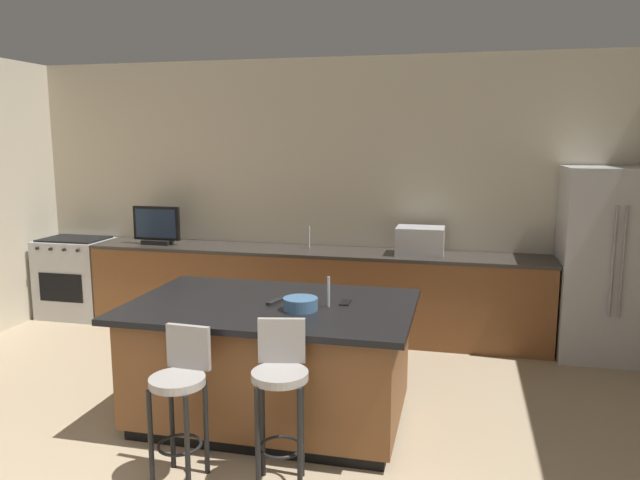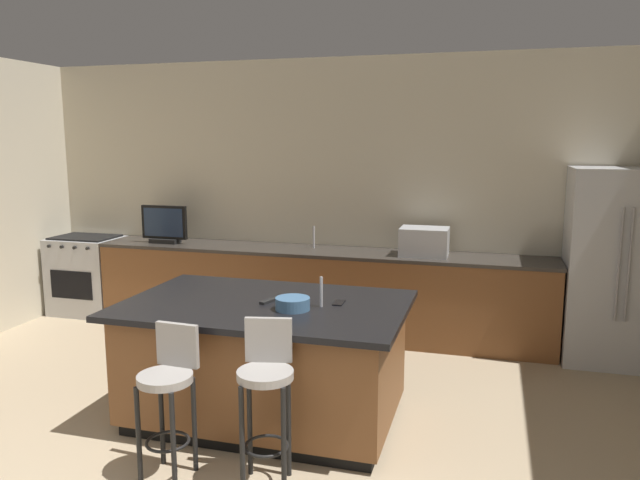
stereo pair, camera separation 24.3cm
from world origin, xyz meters
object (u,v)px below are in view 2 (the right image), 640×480
Objects in this scene: tv_monitor at (164,226)px; bar_stool_right at (266,388)px; refrigerator at (615,267)px; fruit_bowl at (293,304)px; cell_phone at (339,303)px; tv_remote at (269,301)px; kitchen_island at (266,360)px; range_oven at (88,275)px; microwave at (424,242)px; bar_stool_left at (169,389)px.

tv_monitor is 0.54× the size of bar_stool_right.
fruit_bowl is (-2.45, -2.15, 0.03)m from refrigerator.
cell_phone is 0.88× the size of tv_remote.
kitchen_island is at bearing 153.89° from fruit_bowl.
tv_monitor reaches higher than range_oven.
range_oven is 6.28× the size of cell_phone.
fruit_bowl reaches higher than range_oven.
cell_phone is 0.52m from tv_remote.
bar_stool_right reaches higher than cell_phone.
range_oven is at bearing 150.57° from cell_phone.
microwave is at bearing 65.70° from kitchen_island.
range_oven is 1.28m from tv_monitor.
tv_monitor is 3.11m from fruit_bowl.
tv_monitor reaches higher than kitchen_island.
microwave is (4.03, 0.00, 0.60)m from range_oven.
microwave is 3.24m from bar_stool_left.
microwave is at bearing 65.84° from bar_stool_right.
bar_stool_right is (-2.39, -2.84, -0.30)m from refrigerator.
kitchen_island is at bearing -143.28° from refrigerator.
fruit_bowl reaches higher than bar_stool_left.
range_oven is at bearing 146.31° from kitchen_island.
fruit_bowl is at bearing 57.71° from bar_stool_left.
kitchen_island is at bearing -114.30° from microwave.
microwave reaches higher than fruit_bowl.
tv_monitor reaches higher than fruit_bowl.
kitchen_island is at bearing 75.14° from bar_stool_left.
tv_monitor is 3.65× the size of cell_phone.
range_oven is 1.72× the size of tv_monitor.
kitchen_island is 0.95m from bar_stool_left.
bar_stool_right is 0.77m from fruit_bowl.
microwave is at bearing 72.87° from fruit_bowl.
cell_phone reaches higher than kitchen_island.
bar_stool_right is (0.62, 0.08, 0.05)m from bar_stool_left.
tv_monitor is (-4.70, -0.01, 0.20)m from refrigerator.
kitchen_island is 8.47× the size of fruit_bowl.
refrigerator reaches higher than range_oven.
tv_monitor reaches higher than bar_stool_right.
range_oven is at bearing 136.89° from bar_stool_left.
microwave is 2.25m from tv_remote.
tv_monitor is 3.22× the size of tv_remote.
microwave is 0.47× the size of bar_stool_right.
refrigerator is at bearing 37.77° from bar_stool_right.
bar_stool_left is (2.80, -2.96, 0.10)m from range_oven.
tv_remote reaches higher than cell_phone.
refrigerator is at bearing 54.20° from tv_remote.
fruit_bowl is at bearing -138.60° from cell_phone.
bar_stool_right is 6.78× the size of cell_phone.
tv_monitor is at bearing 141.88° from cell_phone.
range_oven reaches higher than tv_remote.
bar_stool_left is at bearing -92.26° from tv_remote.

